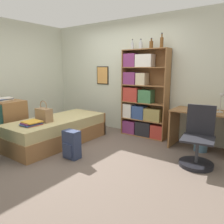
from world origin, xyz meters
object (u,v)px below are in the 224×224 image
object	(u,v)px
desk_lamp	(223,97)
waste_bin	(201,144)
book_stack_on_bed	(31,123)
bottle_clear	(151,45)
dresser	(8,121)
bottle_blue	(162,42)
bed	(58,131)
magazine_pile_on_dresser	(3,99)
bottle_brown	(141,45)
desk_chair	(198,147)
backpack	(71,145)
desk	(201,123)
bottle_green	(132,46)
bookcase	(141,99)
handbag	(44,115)

from	to	relation	value
desk_lamp	waste_bin	size ratio (longest dim) A/B	1.47
book_stack_on_bed	bottle_clear	world-z (taller)	bottle_clear
dresser	bottle_blue	bearing A→B (deg)	37.77
bed	desk_lamp	world-z (taller)	desk_lamp
magazine_pile_on_dresser	bottle_brown	size ratio (longest dim) A/B	1.72
dresser	bottle_blue	size ratio (longest dim) A/B	2.91
magazine_pile_on_dresser	desk_lamp	size ratio (longest dim) A/B	0.91
desk_lamp	waste_bin	xyz separation A→B (m)	(-0.27, -0.08, -0.87)
bottle_clear	desk_chair	size ratio (longest dim) A/B	0.23
book_stack_on_bed	dresser	xyz separation A→B (m)	(-0.99, 0.12, -0.12)
bottle_brown	bottle_blue	bearing A→B (deg)	-1.35
bottle_clear	book_stack_on_bed	bearing A→B (deg)	-121.84
backpack	waste_bin	distance (m)	2.33
desk	desk_lamp	bearing A→B (deg)	3.09
bottle_green	bottle_clear	xyz separation A→B (m)	(0.47, -0.03, -0.00)
book_stack_on_bed	bottle_brown	xyz separation A→B (m)	(1.02, 2.06, 1.43)
bottle_clear	waste_bin	size ratio (longest dim) A/B	0.77
bed	bookcase	bearing A→B (deg)	51.32
desk_lamp	backpack	world-z (taller)	desk_lamp
book_stack_on_bed	desk_lamp	bearing A→B (deg)	35.26
book_stack_on_bed	desk	bearing A→B (deg)	38.37
dresser	desk_chair	size ratio (longest dim) A/B	0.91
bottle_brown	desk	distance (m)	2.02
desk	waste_bin	world-z (taller)	desk
handbag	bottle_clear	xyz separation A→B (m)	(1.31, 1.74, 1.33)
bed	bottle_brown	world-z (taller)	bottle_brown
dresser	book_stack_on_bed	bearing A→B (deg)	-6.96
bed	magazine_pile_on_dresser	bearing A→B (deg)	-151.94
bed	desk_chair	size ratio (longest dim) A/B	2.18
desk	desk_chair	distance (m)	0.75
desk_chair	desk_lamp	bearing A→B (deg)	76.47
desk	handbag	bearing A→B (deg)	-146.88
waste_bin	magazine_pile_on_dresser	bearing A→B (deg)	-153.41
waste_bin	backpack	bearing A→B (deg)	-136.20
bookcase	waste_bin	bearing A→B (deg)	-8.48
bottle_blue	desk_lamp	size ratio (longest dim) A/B	0.72
handbag	desk_lamp	size ratio (longest dim) A/B	1.00
bottle_green	bottle_clear	distance (m)	0.47
book_stack_on_bed	bottle_brown	distance (m)	2.71
bookcase	bottle_green	world-z (taller)	bottle_green
bottle_green	desk	world-z (taller)	bottle_green
dresser	desk_lamp	distance (m)	4.15
dresser	desk	distance (m)	3.83
bookcase	waste_bin	distance (m)	1.53
bottle_clear	desk	distance (m)	1.86
bookcase	book_stack_on_bed	bearing A→B (deg)	-117.88
waste_bin	dresser	bearing A→B (deg)	-153.36
dresser	desk_lamp	size ratio (longest dim) A/B	2.10
handbag	desk_chair	bearing A→B (deg)	19.06
bed	bookcase	size ratio (longest dim) A/B	1.07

